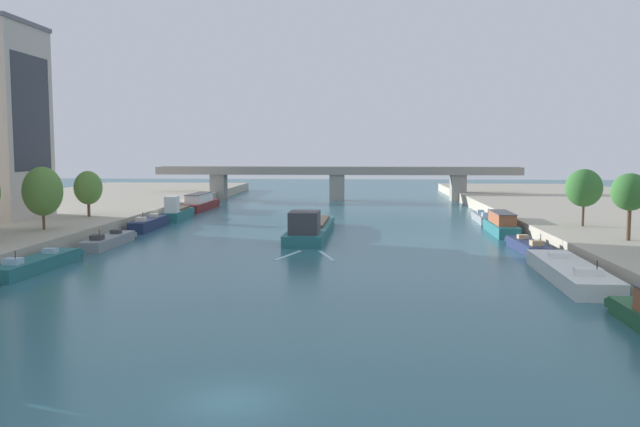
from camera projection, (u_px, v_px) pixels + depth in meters
name	position (u px, v px, depth m)	size (l,w,h in m)	color
ground_plane	(231.00, 402.00, 26.57)	(400.00, 400.00, 0.00)	#2D6070
barge_midriver	(310.00, 227.00, 77.41)	(4.49, 23.39, 3.46)	#23666B
wake_behind_barge	(307.00, 255.00, 63.22)	(5.60, 5.92, 0.03)	#A0CCD6
moored_boat_left_downstream	(37.00, 263.00, 55.41)	(2.79, 12.55, 2.21)	#23666B
moored_boat_left_lone	(109.00, 241.00, 69.59)	(2.16, 11.10, 2.13)	gray
moored_boat_left_upstream	(149.00, 224.00, 84.06)	(2.20, 11.48, 2.45)	#1E284C
moored_boat_left_gap_after	(178.00, 212.00, 96.06)	(2.64, 11.55, 3.53)	#23666B
moored_boat_left_second	(200.00, 203.00, 111.28)	(3.09, 15.75, 2.78)	maroon
moored_boat_right_midway	(570.00, 272.00, 51.40)	(3.91, 16.47, 2.34)	silver
moored_boat_right_near	(528.00, 246.00, 65.58)	(2.30, 10.76, 2.14)	#1E284C
moored_boat_right_end	(501.00, 225.00, 79.41)	(2.64, 12.09, 2.65)	#23666B
moored_boat_right_downstream	(482.00, 218.00, 92.84)	(2.06, 10.92, 2.17)	gray
tree_left_end_of_row	(43.00, 191.00, 69.06)	(4.02, 4.02, 6.50)	brown
tree_left_nearest	(88.00, 188.00, 82.65)	(3.41, 3.41, 5.63)	brown
tree_right_third	(630.00, 192.00, 60.88)	(3.34, 3.34, 6.12)	brown
tree_right_past_mid	(584.00, 188.00, 72.19)	(3.86, 3.86, 6.17)	brown
bridge_far	(337.00, 179.00, 131.09)	(70.77, 4.40, 6.57)	gray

